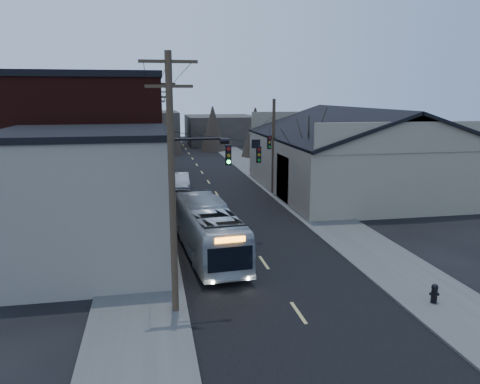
# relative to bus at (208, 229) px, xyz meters

# --- Properties ---
(ground) EXTENTS (160.00, 160.00, 0.00)m
(ground) POSITION_rel_bus_xyz_m (2.76, -9.99, -1.46)
(ground) COLOR black
(ground) RESTS_ON ground
(road_surface) EXTENTS (9.00, 110.00, 0.02)m
(road_surface) POSITION_rel_bus_xyz_m (2.76, 20.01, -1.45)
(road_surface) COLOR black
(road_surface) RESTS_ON ground
(sidewalk_left) EXTENTS (4.00, 110.00, 0.12)m
(sidewalk_left) POSITION_rel_bus_xyz_m (-3.74, 20.01, -1.40)
(sidewalk_left) COLOR #474744
(sidewalk_left) RESTS_ON ground
(sidewalk_right) EXTENTS (4.00, 110.00, 0.12)m
(sidewalk_right) POSITION_rel_bus_xyz_m (9.26, 20.01, -1.40)
(sidewalk_right) COLOR #474744
(sidewalk_right) RESTS_ON ground
(building_clapboard) EXTENTS (8.00, 8.00, 7.00)m
(building_clapboard) POSITION_rel_bus_xyz_m (-6.24, -0.99, 2.04)
(building_clapboard) COLOR slate
(building_clapboard) RESTS_ON ground
(building_brick) EXTENTS (10.00, 12.00, 10.00)m
(building_brick) POSITION_rel_bus_xyz_m (-7.24, 10.01, 3.54)
(building_brick) COLOR black
(building_brick) RESTS_ON ground
(building_left_far) EXTENTS (9.00, 14.00, 7.00)m
(building_left_far) POSITION_rel_bus_xyz_m (-6.74, 26.01, 2.04)
(building_left_far) COLOR #312D27
(building_left_far) RESTS_ON ground
(warehouse) EXTENTS (16.16, 20.60, 7.73)m
(warehouse) POSITION_rel_bus_xyz_m (15.76, 15.01, 1.24)
(warehouse) COLOR #7C735A
(warehouse) RESTS_ON ground
(building_far_left) EXTENTS (10.00, 12.00, 6.00)m
(building_far_left) POSITION_rel_bus_xyz_m (-3.24, 55.01, 1.54)
(building_far_left) COLOR #312D27
(building_far_left) RESTS_ON ground
(building_far_right) EXTENTS (12.00, 14.00, 5.00)m
(building_far_right) POSITION_rel_bus_xyz_m (9.76, 60.01, 1.04)
(building_far_right) COLOR #312D27
(building_far_right) RESTS_ON ground
(bare_tree) EXTENTS (0.40, 0.40, 7.20)m
(bare_tree) POSITION_rel_bus_xyz_m (9.26, 10.01, 2.14)
(bare_tree) COLOR black
(bare_tree) RESTS_ON ground
(utility_lines) EXTENTS (11.24, 45.28, 10.50)m
(utility_lines) POSITION_rel_bus_xyz_m (-0.35, 14.15, 3.49)
(utility_lines) COLOR #382B1E
(utility_lines) RESTS_ON ground
(bus) EXTENTS (3.22, 10.65, 2.92)m
(bus) POSITION_rel_bus_xyz_m (0.00, 0.00, 0.00)
(bus) COLOR #A5ACB1
(bus) RESTS_ON ground
(parked_car) EXTENTS (1.66, 4.42, 1.44)m
(parked_car) POSITION_rel_bus_xyz_m (-0.24, 19.31, -0.74)
(parked_car) COLOR #B7B9BF
(parked_car) RESTS_ON ground
(fire_hydrant) EXTENTS (0.41, 0.29, 0.85)m
(fire_hydrant) POSITION_rel_bus_xyz_m (8.71, -8.38, -0.89)
(fire_hydrant) COLOR black
(fire_hydrant) RESTS_ON sidewalk_right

